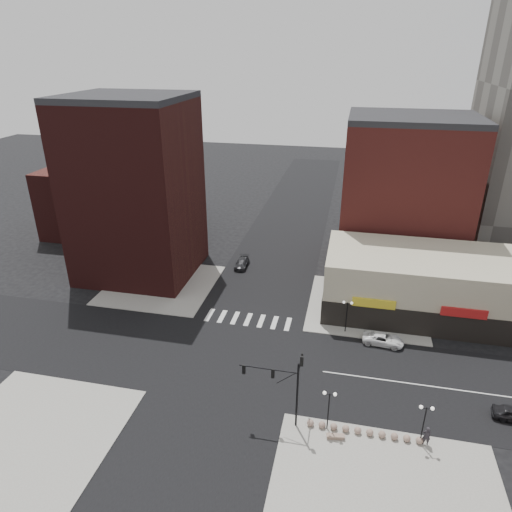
# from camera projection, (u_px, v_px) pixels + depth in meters

# --- Properties ---
(ground) EXTENTS (240.00, 240.00, 0.00)m
(ground) POSITION_uv_depth(u_px,v_px,m) (232.00, 359.00, 50.36)
(ground) COLOR black
(ground) RESTS_ON ground
(road_ew) EXTENTS (200.00, 14.00, 0.02)m
(road_ew) POSITION_uv_depth(u_px,v_px,m) (232.00, 359.00, 50.36)
(road_ew) COLOR black
(road_ew) RESTS_ON ground
(road_ns) EXTENTS (14.00, 200.00, 0.02)m
(road_ns) POSITION_uv_depth(u_px,v_px,m) (232.00, 359.00, 50.36)
(road_ns) COLOR black
(road_ns) RESTS_ON ground
(sidewalk_nw) EXTENTS (15.00, 15.00, 0.12)m
(sidewalk_nw) POSITION_uv_depth(u_px,v_px,m) (161.00, 285.00, 66.01)
(sidewalk_nw) COLOR gray
(sidewalk_nw) RESTS_ON ground
(sidewalk_ne) EXTENTS (15.00, 15.00, 0.12)m
(sidewalk_ne) POSITION_uv_depth(u_px,v_px,m) (366.00, 307.00, 60.41)
(sidewalk_ne) COLOR gray
(sidewalk_ne) RESTS_ON ground
(sidewalk_se) EXTENTS (18.00, 14.00, 0.12)m
(sidewalk_se) POSITION_uv_depth(u_px,v_px,m) (387.00, 498.00, 34.82)
(sidewalk_se) COLOR gray
(sidewalk_se) RESTS_ON ground
(sidewalk_sw) EXTENTS (15.00, 15.00, 0.12)m
(sidewalk_sw) POSITION_uv_depth(u_px,v_px,m) (31.00, 437.00, 40.27)
(sidewalk_sw) COLOR gray
(sidewalk_sw) RESTS_ON ground
(building_nw) EXTENTS (16.00, 15.00, 25.00)m
(building_nw) POSITION_uv_depth(u_px,v_px,m) (135.00, 192.00, 65.23)
(building_nw) COLOR #381211
(building_nw) RESTS_ON ground
(building_nw_low) EXTENTS (20.00, 18.00, 12.00)m
(building_nw_low) POSITION_uv_depth(u_px,v_px,m) (112.00, 198.00, 84.22)
(building_nw_low) COLOR #381211
(building_nw_low) RESTS_ON ground
(building_ne_midrise) EXTENTS (18.00, 15.00, 22.00)m
(building_ne_midrise) POSITION_uv_depth(u_px,v_px,m) (404.00, 196.00, 68.28)
(building_ne_midrise) COLOR maroon
(building_ne_midrise) RESTS_ON ground
(building_ne_row) EXTENTS (24.20, 12.20, 8.00)m
(building_ne_row) POSITION_uv_depth(u_px,v_px,m) (421.00, 288.00, 58.24)
(building_ne_row) COLOR #B7B092
(building_ne_row) RESTS_ON ground
(traffic_signal) EXTENTS (5.59, 3.09, 7.77)m
(traffic_signal) POSITION_uv_depth(u_px,v_px,m) (287.00, 378.00, 39.94)
(traffic_signal) COLOR black
(traffic_signal) RESTS_ON ground
(street_lamp_se_a) EXTENTS (1.22, 0.32, 4.16)m
(street_lamp_se_a) POSITION_uv_depth(u_px,v_px,m) (329.00, 401.00, 39.76)
(street_lamp_se_a) COLOR black
(street_lamp_se_a) RESTS_ON sidewalk_se
(street_lamp_se_b) EXTENTS (1.22, 0.32, 4.16)m
(street_lamp_se_b) POSITION_uv_depth(u_px,v_px,m) (425.00, 415.00, 38.22)
(street_lamp_se_b) COLOR black
(street_lamp_se_b) RESTS_ON sidewalk_se
(street_lamp_ne) EXTENTS (1.22, 0.32, 4.16)m
(street_lamp_ne) POSITION_uv_depth(u_px,v_px,m) (347.00, 309.00, 53.77)
(street_lamp_ne) COLOR black
(street_lamp_ne) RESTS_ON sidewalk_ne
(bollard_row) EXTENTS (10.08, 0.63, 0.63)m
(bollard_row) POSITION_uv_depth(u_px,v_px,m) (364.00, 431.00, 40.33)
(bollard_row) COLOR gray
(bollard_row) RESTS_ON sidewalk_se
(white_suv) EXTENTS (4.85, 2.58, 1.30)m
(white_suv) POSITION_uv_depth(u_px,v_px,m) (383.00, 339.00, 52.70)
(white_suv) COLOR white
(white_suv) RESTS_ON ground
(dark_sedan_north) EXTENTS (1.88, 4.42, 1.27)m
(dark_sedan_north) POSITION_uv_depth(u_px,v_px,m) (242.00, 263.00, 71.21)
(dark_sedan_north) COLOR black
(dark_sedan_north) RESTS_ON ground
(pedestrian) EXTENTS (0.71, 0.47, 1.93)m
(pedestrian) POSITION_uv_depth(u_px,v_px,m) (426.00, 436.00, 39.06)
(pedestrian) COLOR #272429
(pedestrian) RESTS_ON sidewalk_se
(stone_bench) EXTENTS (1.64, 0.71, 0.37)m
(stone_bench) POSITION_uv_depth(u_px,v_px,m) (335.00, 437.00, 39.96)
(stone_bench) COLOR gray
(stone_bench) RESTS_ON sidewalk_se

